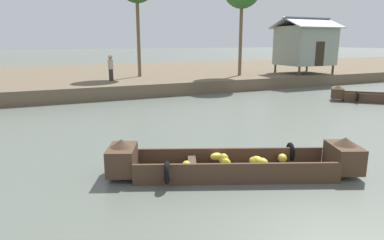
# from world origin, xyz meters

# --- Properties ---
(ground_plane) EXTENTS (300.00, 300.00, 0.00)m
(ground_plane) POSITION_xyz_m (0.00, 10.00, 0.00)
(ground_plane) COLOR #596056
(riverbank_strip) EXTENTS (160.00, 20.00, 0.79)m
(riverbank_strip) POSITION_xyz_m (0.00, 27.96, 0.39)
(riverbank_strip) COLOR brown
(riverbank_strip) RESTS_ON ground
(banana_boat) EXTENTS (6.14, 3.32, 0.96)m
(banana_boat) POSITION_xyz_m (0.05, 5.58, 0.32)
(banana_boat) COLOR #473323
(banana_boat) RESTS_ON ground
(fishing_skiff_distant) EXTENTS (4.37, 4.09, 0.88)m
(fishing_skiff_distant) POSITION_xyz_m (12.83, 11.26, 0.31)
(fishing_skiff_distant) COLOR #473323
(fishing_skiff_distant) RESTS_ON ground
(stilt_house_mid_left) EXTENTS (4.41, 3.75, 4.31)m
(stilt_house_mid_left) POSITION_xyz_m (15.03, 20.02, 3.01)
(stilt_house_mid_left) COLOR #4C3826
(stilt_house_mid_left) RESTS_ON riverbank_strip
(vendor_person) EXTENTS (0.44, 0.44, 1.66)m
(vendor_person) POSITION_xyz_m (-0.02, 20.89, 1.72)
(vendor_person) COLOR #332D28
(vendor_person) RESTS_ON riverbank_strip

